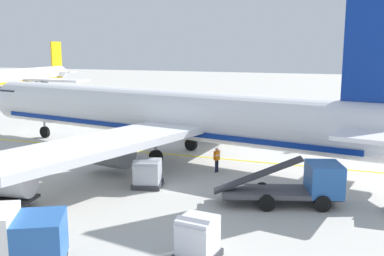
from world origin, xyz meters
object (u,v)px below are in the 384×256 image
Objects in this scene: airliner_foreground at (165,115)px; service_truck_catering at (302,185)px; cargo_container_far at (147,174)px; cargo_container_mid at (197,238)px; airliner_mid_apron at (18,77)px; crew_loader_left at (305,138)px; crew_marshaller at (217,158)px.

airliner_foreground is 5.77× the size of service_truck_catering.
airliner_foreground reaches higher than cargo_container_far.
cargo_container_far is at bearing 37.35° from cargo_container_mid.
airliner_mid_apron is 19.87× the size of crew_loader_left.
crew_marshaller is (-42.19, -54.02, -1.77)m from airliner_mid_apron.
cargo_container_far is at bearing 146.19° from crew_marshaller.
crew_marshaller is at bearing -121.19° from airliner_foreground.
airliner_foreground is at bearing 118.79° from crew_loader_left.
airliner_mid_apron reaches higher than cargo_container_mid.
airliner_mid_apron is 15.94× the size of cargo_container_far.
airliner_foreground reaches higher than crew_marshaller.
cargo_container_mid is at bearing -166.66° from crew_marshaller.
crew_marshaller is at bearing -127.99° from airliner_mid_apron.
airliner_foreground is at bearing 56.06° from service_truck_catering.
crew_marshaller is at bearing 150.26° from crew_loader_left.
cargo_container_mid reaches higher than crew_marshaller.
service_truck_catering is 7.91m from crew_marshaller.
airliner_foreground is 6.74m from crew_marshaller.
airliner_mid_apron reaches higher than cargo_container_far.
cargo_container_mid is at bearing -133.96° from airliner_mid_apron.
airliner_foreground is 21.32× the size of cargo_container_mid.
service_truck_catering is (-46.85, -60.41, -1.67)m from airliner_mid_apron.
airliner_mid_apron is at bearing 60.81° from crew_loader_left.
crew_marshaller is (4.72, -3.16, 0.19)m from cargo_container_far.
airliner_foreground is 23.28× the size of crew_marshaller.
cargo_container_far is at bearing 90.33° from service_truck_catering.
airliner_mid_apron is at bearing 51.32° from airliner_foreground.
cargo_container_far is (-0.05, 9.55, -0.29)m from service_truck_catering.
airliner_mid_apron is (38.92, 48.62, -0.56)m from airliner_foreground.
airliner_foreground is 23.67× the size of crew_loader_left.
airliner_foreground reaches higher than crew_loader_left.
cargo_container_far is 1.23× the size of crew_marshaller.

